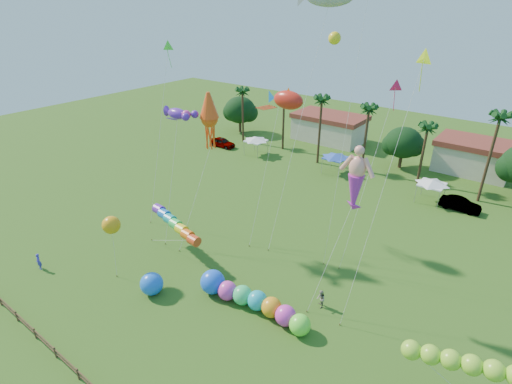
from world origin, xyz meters
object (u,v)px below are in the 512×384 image
Objects in this scene: car_b at (460,204)px; caterpillar_inflatable at (249,299)px; blue_ball at (152,284)px; car_a at (222,142)px; spectator_b at (321,299)px; spectator_a at (39,262)px.

caterpillar_inflatable is (-9.80, -29.28, 0.14)m from car_b.
car_b is 37.52m from blue_ball.
blue_ball is at bearing 151.72° from car_b.
blue_ball is (20.93, -32.57, 0.20)m from car_a.
spectator_b is at bearing 33.85° from caterpillar_inflatable.
car_a is 2.36× the size of blue_ball.
car_b is 2.82× the size of spectator_b.
caterpillar_inflatable reaches higher than car_b.
spectator_b is at bearing 31.10° from spectator_a.
spectator_a is at bearing 142.00° from car_b.
blue_ball is (-17.73, -33.06, 0.24)m from car_b.
spectator_b is 0.82× the size of blue_ball.
blue_ball reaches higher than spectator_b.
caterpillar_inflatable reaches higher than spectator_b.
car_a is 38.11m from spectator_a.
spectator_b reaches higher than car_b.
caterpillar_inflatable is at bearing -137.83° from car_a.
car_a is 2.86× the size of spectator_a.
spectator_b is at bearing 168.66° from car_b.
blue_ball is (-12.63, -7.48, 0.18)m from spectator_b.
car_a is 0.45× the size of caterpillar_inflatable.
car_a is 38.71m from blue_ball.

